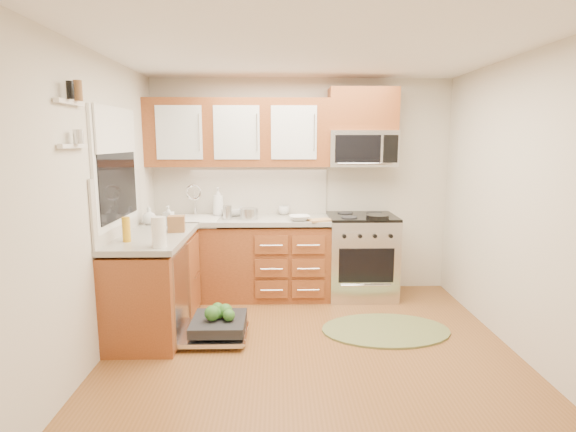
{
  "coord_description": "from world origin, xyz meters",
  "views": [
    {
      "loc": [
        -0.28,
        -3.58,
        1.79
      ],
      "look_at": [
        -0.18,
        0.85,
        1.04
      ],
      "focal_mm": 28.0,
      "sensor_mm": 36.0,
      "label": 1
    }
  ],
  "objects_px": {
    "cutting_board": "(320,220)",
    "cup": "(284,210)",
    "rug": "(386,330)",
    "dishwasher": "(215,328)",
    "bowl_b": "(233,212)",
    "skillet": "(377,217)",
    "range": "(361,256)",
    "sink": "(192,229)",
    "bowl_a": "(300,218)",
    "microwave": "(362,149)",
    "upper_cabinets": "(238,133)",
    "paper_towel_roll": "(159,232)",
    "stock_pot": "(249,214)"
  },
  "relations": [
    {
      "from": "skillet",
      "to": "cutting_board",
      "type": "bearing_deg",
      "value": 176.31
    },
    {
      "from": "range",
      "to": "bowl_a",
      "type": "relative_size",
      "value": 4.21
    },
    {
      "from": "microwave",
      "to": "paper_towel_roll",
      "type": "distance_m",
      "value": 2.54
    },
    {
      "from": "rug",
      "to": "sink",
      "type": "bearing_deg",
      "value": 153.38
    },
    {
      "from": "bowl_b",
      "to": "cup",
      "type": "height_order",
      "value": "cup"
    },
    {
      "from": "microwave",
      "to": "cup",
      "type": "relative_size",
      "value": 5.86
    },
    {
      "from": "bowl_b",
      "to": "cup",
      "type": "xyz_separation_m",
      "value": [
        0.6,
        0.05,
        0.01
      ]
    },
    {
      "from": "sink",
      "to": "cup",
      "type": "xyz_separation_m",
      "value": [
        1.04,
        0.23,
        0.18
      ]
    },
    {
      "from": "cutting_board",
      "to": "cup",
      "type": "distance_m",
      "value": 0.58
    },
    {
      "from": "dishwasher",
      "to": "bowl_b",
      "type": "xyz_separation_m",
      "value": [
        0.05,
        1.3,
        0.87
      ]
    },
    {
      "from": "microwave",
      "to": "stock_pot",
      "type": "xyz_separation_m",
      "value": [
        -1.28,
        -0.21,
        -0.71
      ]
    },
    {
      "from": "rug",
      "to": "microwave",
      "type": "bearing_deg",
      "value": 93.16
    },
    {
      "from": "stock_pot",
      "to": "bowl_a",
      "type": "xyz_separation_m",
      "value": [
        0.56,
        -0.09,
        -0.03
      ]
    },
    {
      "from": "range",
      "to": "stock_pot",
      "type": "relative_size",
      "value": 4.61
    },
    {
      "from": "stock_pot",
      "to": "cutting_board",
      "type": "height_order",
      "value": "stock_pot"
    },
    {
      "from": "rug",
      "to": "paper_towel_roll",
      "type": "xyz_separation_m",
      "value": [
        -1.99,
        -0.39,
        1.04
      ]
    },
    {
      "from": "cutting_board",
      "to": "paper_towel_roll",
      "type": "relative_size",
      "value": 0.99
    },
    {
      "from": "sink",
      "to": "dishwasher",
      "type": "distance_m",
      "value": 1.38
    },
    {
      "from": "paper_towel_roll",
      "to": "bowl_b",
      "type": "height_order",
      "value": "paper_towel_roll"
    },
    {
      "from": "range",
      "to": "skillet",
      "type": "relative_size",
      "value": 3.88
    },
    {
      "from": "dishwasher",
      "to": "skillet",
      "type": "xyz_separation_m",
      "value": [
        1.66,
        0.88,
        0.87
      ]
    },
    {
      "from": "rug",
      "to": "bowl_a",
      "type": "distance_m",
      "value": 1.48
    },
    {
      "from": "upper_cabinets",
      "to": "rug",
      "type": "distance_m",
      "value": 2.64
    },
    {
      "from": "stock_pot",
      "to": "cup",
      "type": "relative_size",
      "value": 1.59
    },
    {
      "from": "cutting_board",
      "to": "bowl_a",
      "type": "relative_size",
      "value": 1.1
    },
    {
      "from": "microwave",
      "to": "rug",
      "type": "xyz_separation_m",
      "value": [
        0.06,
        -1.13,
        -1.69
      ]
    },
    {
      "from": "paper_towel_roll",
      "to": "bowl_a",
      "type": "relative_size",
      "value": 1.11
    },
    {
      "from": "range",
      "to": "skillet",
      "type": "distance_m",
      "value": 0.57
    },
    {
      "from": "range",
      "to": "rug",
      "type": "distance_m",
      "value": 1.11
    },
    {
      "from": "microwave",
      "to": "bowl_b",
      "type": "bearing_deg",
      "value": 178.07
    },
    {
      "from": "cup",
      "to": "skillet",
      "type": "bearing_deg",
      "value": -25.0
    },
    {
      "from": "cup",
      "to": "upper_cabinets",
      "type": "bearing_deg",
      "value": -171.74
    },
    {
      "from": "cup",
      "to": "dishwasher",
      "type": "bearing_deg",
      "value": -115.77
    },
    {
      "from": "bowl_b",
      "to": "cup",
      "type": "distance_m",
      "value": 0.6
    },
    {
      "from": "microwave",
      "to": "paper_towel_roll",
      "type": "height_order",
      "value": "microwave"
    },
    {
      "from": "skillet",
      "to": "microwave",
      "type": "bearing_deg",
      "value": 107.93
    },
    {
      "from": "upper_cabinets",
      "to": "stock_pot",
      "type": "xyz_separation_m",
      "value": [
        0.12,
        -0.23,
        -0.89
      ]
    },
    {
      "from": "range",
      "to": "dishwasher",
      "type": "height_order",
      "value": "range"
    },
    {
      "from": "upper_cabinets",
      "to": "bowl_a",
      "type": "xyz_separation_m",
      "value": [
        0.68,
        -0.32,
        -0.92
      ]
    },
    {
      "from": "stock_pot",
      "to": "dishwasher",
      "type": "bearing_deg",
      "value": -103.97
    },
    {
      "from": "bowl_a",
      "to": "microwave",
      "type": "bearing_deg",
      "value": 22.59
    },
    {
      "from": "rug",
      "to": "cutting_board",
      "type": "distance_m",
      "value": 1.34
    },
    {
      "from": "bowl_a",
      "to": "bowl_b",
      "type": "bearing_deg",
      "value": 155.45
    },
    {
      "from": "range",
      "to": "dishwasher",
      "type": "distance_m",
      "value": 1.95
    },
    {
      "from": "sink",
      "to": "range",
      "type": "bearing_deg",
      "value": 0.3
    },
    {
      "from": "bowl_b",
      "to": "cup",
      "type": "bearing_deg",
      "value": 4.77
    },
    {
      "from": "dishwasher",
      "to": "stock_pot",
      "type": "bearing_deg",
      "value": 76.03
    },
    {
      "from": "skillet",
      "to": "cutting_board",
      "type": "relative_size",
      "value": 0.98
    },
    {
      "from": "skillet",
      "to": "bowl_a",
      "type": "bearing_deg",
      "value": 175.24
    },
    {
      "from": "range",
      "to": "sink",
      "type": "bearing_deg",
      "value": -179.7
    }
  ]
}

